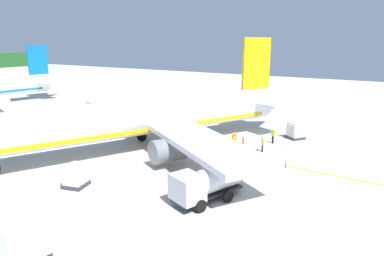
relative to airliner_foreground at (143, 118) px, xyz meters
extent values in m
cylinder|color=silver|center=(-0.52, 0.24, 0.11)|extent=(34.24, 18.64, 3.80)
cone|color=silver|center=(17.25, -8.03, 0.51)|extent=(4.26, 4.28, 3.23)
cube|color=silver|center=(-2.56, -8.89, -0.56)|extent=(12.35, 16.19, 0.50)
cylinder|color=slate|center=(-3.04, -5.65, -1.76)|extent=(3.83, 3.34, 2.20)
cube|color=silver|center=(5.15, 7.68, -0.56)|extent=(9.74, 16.69, 0.50)
cylinder|color=slate|center=(2.37, 5.96, -1.76)|extent=(3.83, 3.34, 2.20)
cube|color=#F2B20C|center=(14.44, -6.72, 5.26)|extent=(4.14, 2.18, 6.50)
cube|color=silver|center=(14.44, -6.72, 0.51)|extent=(7.29, 10.78, 0.24)
cube|color=#F2B20C|center=(-0.52, 0.24, -0.94)|extent=(30.90, 16.95, 0.36)
cylinder|color=black|center=(-0.25, -2.75, -2.84)|extent=(1.14, 0.78, 1.10)
cylinder|color=gray|center=(-0.25, -2.75, -2.04)|extent=(0.20, 0.20, 0.50)
cylinder|color=black|center=(1.94, 1.96, -2.84)|extent=(1.14, 0.78, 1.10)
cylinder|color=gray|center=(1.94, 1.96, -2.04)|extent=(0.20, 0.20, 0.50)
cone|color=white|center=(17.63, 40.83, 0.14)|extent=(3.31, 3.34, 2.92)
cube|color=#0C66B2|center=(14.86, 41.26, 4.44)|extent=(3.99, 0.94, 5.88)
cube|color=white|center=(14.86, 41.26, 0.14)|extent=(4.32, 9.75, 0.22)
cube|color=white|center=(-18.43, -6.59, -1.77)|extent=(2.52, 4.86, 2.04)
cube|color=#262628|center=(-18.36, -5.69, -2.87)|extent=(1.99, 6.61, 0.16)
cylinder|color=black|center=(-17.12, -3.71, -2.94)|extent=(0.34, 0.92, 0.90)
cylinder|color=black|center=(-17.33, -6.66, -2.94)|extent=(0.34, 0.92, 0.90)
cube|color=silver|center=(-8.69, -11.54, -1.89)|extent=(2.43, 2.67, 1.80)
cube|color=#192333|center=(-9.49, -11.26, -1.53)|extent=(0.69, 1.77, 0.94)
cylinder|color=silver|center=(-6.02, -12.48, -1.89)|extent=(4.06, 2.92, 1.80)
cube|color=#262628|center=(-6.87, -12.18, -2.87)|extent=(5.85, 3.34, 0.16)
cylinder|color=black|center=(-8.77, -12.68, -2.94)|extent=(0.94, 0.56, 0.90)
cylinder|color=black|center=(-8.04, -10.60, -2.94)|extent=(0.94, 0.56, 0.90)
cylinder|color=black|center=(-6.39, -13.52, -2.94)|extent=(0.94, 0.56, 0.90)
cylinder|color=black|center=(-5.65, -11.44, -2.94)|extent=(0.94, 0.56, 0.90)
cube|color=#333338|center=(3.08, -13.91, -3.24)|extent=(2.09, 2.09, 0.30)
cube|color=silver|center=(3.08, -13.91, -2.38)|extent=(1.83, 1.83, 1.42)
cube|color=silver|center=(3.26, -14.37, -1.82)|extent=(1.54, 1.08, 0.54)
cube|color=#333338|center=(12.87, -12.78, -3.24)|extent=(2.47, 2.47, 0.30)
cube|color=silver|center=(12.87, -12.78, -2.24)|extent=(2.19, 2.19, 1.70)
cube|color=silver|center=(12.43, -12.46, -1.54)|extent=(1.44, 1.66, 0.57)
cube|color=#333338|center=(-10.64, -2.06, -3.24)|extent=(2.08, 2.08, 0.30)
cube|color=silver|center=(-10.64, -2.06, -2.34)|extent=(1.83, 1.83, 1.50)
cube|color=silver|center=(-10.78, -1.57, -1.74)|extent=(1.61, 1.01, 0.55)
cylinder|color=#191E33|center=(5.82, -11.39, -2.98)|extent=(0.14, 0.14, 0.83)
cylinder|color=#191E33|center=(5.96, -11.29, -2.98)|extent=(0.14, 0.14, 0.83)
cube|color=#CCE519|center=(5.89, -11.34, -2.25)|extent=(0.49, 0.44, 0.62)
cube|color=silver|center=(5.89, -11.34, -2.22)|extent=(0.50, 0.45, 0.06)
sphere|color=tan|center=(5.89, -11.34, -1.83)|extent=(0.22, 0.22, 0.22)
cylinder|color=#CCE519|center=(5.67, -11.50, -2.22)|extent=(0.09, 0.09, 0.59)
cylinder|color=#CCE519|center=(6.11, -11.18, -2.22)|extent=(0.09, 0.09, 0.59)
cylinder|color=#191E33|center=(5.69, -8.22, -2.96)|extent=(0.14, 0.14, 0.85)
cylinder|color=#191E33|center=(5.54, -8.12, -2.96)|extent=(0.14, 0.14, 0.85)
cube|color=orange|center=(5.61, -8.17, -2.22)|extent=(0.49, 0.43, 0.64)
cube|color=silver|center=(5.61, -8.17, -2.18)|extent=(0.50, 0.44, 0.06)
sphere|color=tan|center=(5.61, -8.17, -1.78)|extent=(0.23, 0.23, 0.23)
cylinder|color=orange|center=(5.84, -8.32, -2.18)|extent=(0.09, 0.09, 0.61)
cylinder|color=orange|center=(5.39, -8.02, -2.18)|extent=(0.09, 0.09, 0.61)
cylinder|color=#191E33|center=(9.45, -11.25, -2.96)|extent=(0.14, 0.14, 0.87)
cylinder|color=#191E33|center=(9.55, -11.10, -2.96)|extent=(0.14, 0.14, 0.87)
cube|color=#CCE519|center=(9.50, -11.18, -2.19)|extent=(0.44, 0.49, 0.65)
cube|color=silver|center=(9.50, -11.18, -2.16)|extent=(0.45, 0.50, 0.06)
sphere|color=tan|center=(9.50, -11.18, -1.75)|extent=(0.24, 0.24, 0.24)
cylinder|color=#CCE519|center=(9.34, -11.40, -2.16)|extent=(0.09, 0.09, 0.62)
cylinder|color=#CCE519|center=(9.66, -10.96, -2.16)|extent=(0.09, 0.09, 0.62)
cylinder|color=#191E33|center=(4.88, -9.57, -2.95)|extent=(0.14, 0.14, 0.87)
cylinder|color=#191E33|center=(4.72, -9.65, -2.95)|extent=(0.14, 0.14, 0.87)
cube|color=orange|center=(4.80, -9.61, -2.19)|extent=(0.49, 0.38, 0.66)
cube|color=silver|center=(4.80, -9.61, -2.16)|extent=(0.50, 0.40, 0.06)
sphere|color=tan|center=(4.80, -9.61, -1.74)|extent=(0.24, 0.24, 0.24)
cylinder|color=orange|center=(5.04, -9.50, -2.16)|extent=(0.09, 0.09, 0.62)
cylinder|color=orange|center=(4.55, -9.72, -2.16)|extent=(0.09, 0.09, 0.62)
cube|color=yellow|center=(3.07, -4.76, -3.39)|extent=(0.30, 60.00, 0.01)
camera|label=1|loc=(-26.38, -23.41, 7.78)|focal=31.21mm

